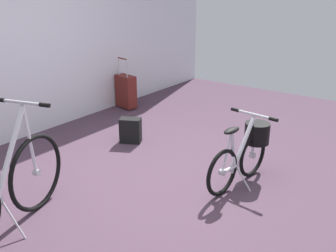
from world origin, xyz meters
The scene contains 5 objects.
ground_plane centered at (0.00, 0.00, 0.00)m, with size 8.20×8.20×0.00m, color #473342.
back_wall centered at (0.00, 2.35, 1.53)m, with size 8.20×0.10×3.06m, color silver.
folding_bike_foreground centered at (0.50, -0.60, 0.36)m, with size 1.01×0.53×0.72m.
rolling_suitcase centered at (1.65, 2.08, 0.28)m, with size 0.25×0.39×0.83m.
backpack_on_floor centered at (0.59, 1.04, 0.16)m, with size 0.27×0.31×0.32m.
Camera 1 is at (-2.87, -2.09, 1.94)m, focal length 41.42 mm.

